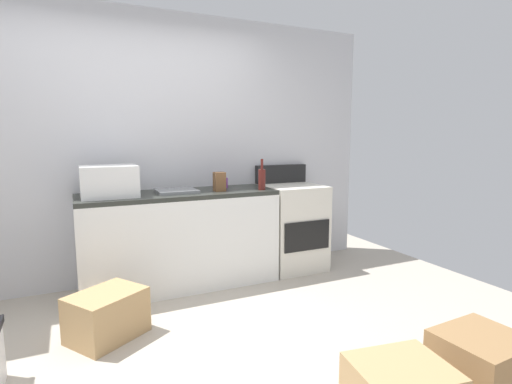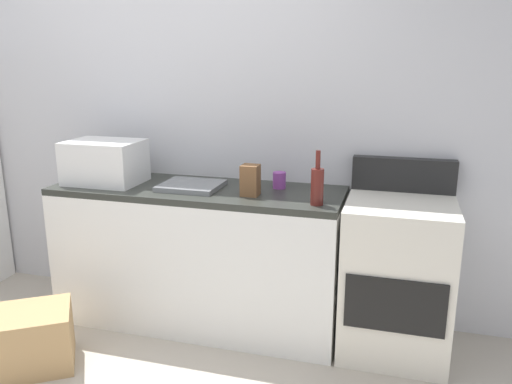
# 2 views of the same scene
# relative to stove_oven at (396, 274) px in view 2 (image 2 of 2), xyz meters

# --- Properties ---
(wall_back) EXTENTS (5.00, 0.10, 2.60)m
(wall_back) POSITION_rel_stove_oven_xyz_m (-1.52, 0.34, 0.83)
(wall_back) COLOR silver
(wall_back) RESTS_ON ground_plane
(kitchen_counter) EXTENTS (1.80, 0.60, 0.90)m
(kitchen_counter) POSITION_rel_stove_oven_xyz_m (-1.22, -0.01, -0.02)
(kitchen_counter) COLOR white
(kitchen_counter) RESTS_ON ground_plane
(stove_oven) EXTENTS (0.60, 0.61, 1.10)m
(stove_oven) POSITION_rel_stove_oven_xyz_m (0.00, 0.00, 0.00)
(stove_oven) COLOR silver
(stove_oven) RESTS_ON ground_plane
(microwave) EXTENTS (0.46, 0.34, 0.27)m
(microwave) POSITION_rel_stove_oven_xyz_m (-1.83, -0.05, 0.57)
(microwave) COLOR white
(microwave) RESTS_ON kitchen_counter
(sink_basin) EXTENTS (0.36, 0.32, 0.03)m
(sink_basin) POSITION_rel_stove_oven_xyz_m (-1.25, -0.03, 0.45)
(sink_basin) COLOR slate
(sink_basin) RESTS_ON kitchen_counter
(wine_bottle) EXTENTS (0.07, 0.07, 0.30)m
(wine_bottle) POSITION_rel_stove_oven_xyz_m (-0.45, -0.18, 0.54)
(wine_bottle) COLOR #591E19
(wine_bottle) RESTS_ON kitchen_counter
(coffee_mug) EXTENTS (0.08, 0.08, 0.10)m
(coffee_mug) POSITION_rel_stove_oven_xyz_m (-0.73, 0.12, 0.48)
(coffee_mug) COLOR purple
(coffee_mug) RESTS_ON kitchen_counter
(knife_block) EXTENTS (0.10, 0.10, 0.18)m
(knife_block) POSITION_rel_stove_oven_xyz_m (-0.85, -0.09, 0.52)
(knife_block) COLOR brown
(knife_block) RESTS_ON kitchen_counter
(cardboard_box_medium) EXTENTS (0.60, 0.57, 0.33)m
(cardboard_box_medium) POSITION_rel_stove_oven_xyz_m (-1.95, -0.77, -0.30)
(cardboard_box_medium) COLOR tan
(cardboard_box_medium) RESTS_ON ground_plane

